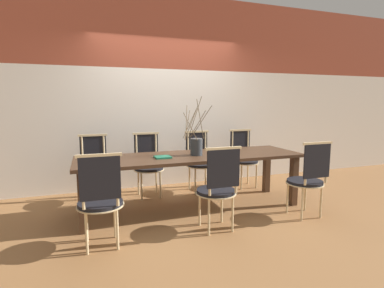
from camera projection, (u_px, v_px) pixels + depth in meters
ground_plane at (192, 208)px, 4.08m from camera, size 16.00×16.00×0.00m
wall_rear at (167, 92)px, 5.08m from camera, size 12.00×0.06×3.20m
dining_table at (192, 161)px, 3.99m from camera, size 2.98×0.88×0.74m
chair_near_leftend at (100, 198)px, 2.90m from camera, size 0.46×0.46×0.97m
chair_near_left at (218, 186)px, 3.30m from camera, size 0.46×0.46×0.97m
chair_near_center at (308, 177)px, 3.70m from camera, size 0.46×0.46×0.97m
chair_far_leftend at (94, 167)px, 4.32m from camera, size 0.46×0.46×0.97m
chair_far_left at (148, 163)px, 4.57m from camera, size 0.46×0.46×0.97m
chair_far_center at (199, 160)px, 4.85m from camera, size 0.46×0.46×0.97m
chair_far_right at (244, 157)px, 5.11m from camera, size 0.46×0.46×0.97m
vase_centerpiece at (196, 146)px, 3.96m from camera, size 0.40×0.39×0.78m
book_stack at (163, 157)px, 3.78m from camera, size 0.20×0.19×0.02m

